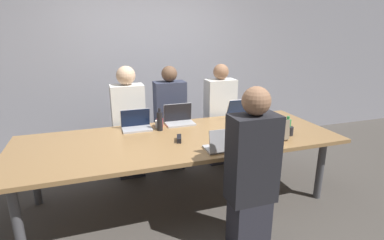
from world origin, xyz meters
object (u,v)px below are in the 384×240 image
object	(u,v)px
laptop_near_right	(272,135)
cup_near_right	(289,131)
bottle_near_right	(287,127)
person_far_right	(220,116)
person_near_midright	(252,173)
bottle_far_center	(160,121)
person_far_midleft	(129,124)
laptop_far_midleft	(136,123)
stapler	(179,139)
cup_far_center	(160,122)
laptop_far_center	(179,118)
laptop_near_midright	(223,144)
laptop_far_right	(241,114)
person_far_center	(170,120)
cup_far_midleft	(159,124)

from	to	relation	value
laptop_near_right	cup_near_right	xyz separation A→B (m)	(0.27, 0.09, -0.02)
bottle_near_right	person_far_right	world-z (taller)	person_far_right
person_near_midright	cup_near_right	size ratio (longest dim) A/B	15.37
bottle_near_right	bottle_far_center	xyz separation A→B (m)	(-1.28, 0.57, 0.02)
cup_near_right	person_far_right	bearing A→B (deg)	106.26
person_far_midleft	person_far_right	distance (m)	1.25
laptop_near_right	cup_near_right	size ratio (longest dim) A/B	3.44
person_near_midright	laptop_near_right	bearing A→B (deg)	-136.00
laptop_far_midleft	stapler	world-z (taller)	laptop_far_midleft
person_far_midleft	stapler	world-z (taller)	person_far_midleft
cup_far_center	laptop_far_center	bearing A→B (deg)	10.08
cup_far_center	person_far_right	xyz separation A→B (m)	(0.93, 0.37, -0.11)
bottle_far_center	person_far_right	xyz separation A→B (m)	(0.96, 0.51, -0.18)
laptop_near_midright	person_near_midright	size ratio (longest dim) A/B	0.22
laptop_far_midleft	cup_near_right	size ratio (longest dim) A/B	3.59
laptop_far_center	bottle_far_center	world-z (taller)	bottle_far_center
person_near_midright	laptop_far_right	xyz separation A→B (m)	(0.55, 1.26, 0.13)
person_far_midleft	cup_far_center	size ratio (longest dim) A/B	14.55
person_far_center	laptop_near_right	bearing A→B (deg)	-58.89
bottle_far_center	stapler	world-z (taller)	bottle_far_center
laptop_near_right	laptop_far_center	size ratio (longest dim) A/B	0.92
cup_far_midleft	stapler	world-z (taller)	cup_far_midleft
cup_far_midleft	bottle_near_right	world-z (taller)	bottle_near_right
laptop_far_midleft	laptop_near_right	world-z (taller)	laptop_far_midleft
person_near_midright	person_far_right	size ratio (longest dim) A/B	1.01
bottle_far_center	laptop_far_right	bearing A→B (deg)	4.53
person_far_midleft	laptop_far_right	bearing A→B (deg)	-16.97
laptop_near_midright	laptop_far_right	distance (m)	1.07
person_near_midright	laptop_far_right	bearing A→B (deg)	-113.55
bottle_near_right	cup_near_right	bearing A→B (deg)	-82.92
laptop_near_midright	cup_far_center	distance (m)	0.99
person_far_midleft	bottle_far_center	world-z (taller)	person_far_midleft
person_far_center	person_far_right	bearing A→B (deg)	-4.02
laptop_far_midleft	cup_far_midleft	distance (m)	0.25
bottle_near_right	laptop_far_right	bearing A→B (deg)	108.61
laptop_far_midleft	bottle_near_right	xyz separation A→B (m)	(1.52, -0.70, 0.02)
bottle_near_right	stapler	world-z (taller)	bottle_near_right
person_far_midleft	laptop_far_midleft	bearing A→B (deg)	-82.98
laptop_far_midleft	cup_near_right	bearing A→B (deg)	-25.76
laptop_far_right	stapler	distance (m)	1.07
person_far_right	person_far_midleft	bearing A→B (deg)	-179.41
cup_near_right	person_far_midleft	bearing A→B (deg)	145.08
bottle_far_center	person_far_right	bearing A→B (deg)	27.91
laptop_near_right	person_far_midleft	bearing A→B (deg)	-42.25
person_near_midright	person_far_right	bearing A→B (deg)	-104.96
bottle_far_center	person_far_right	size ratio (longest dim) A/B	0.18
bottle_near_right	laptop_near_right	bearing A→B (deg)	-155.48
laptop_near_midright	cup_near_right	bearing A→B (deg)	-168.69
laptop_far_right	stapler	xyz separation A→B (m)	(-0.95, -0.48, -0.05)
person_far_midleft	stapler	bearing A→B (deg)	-65.89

